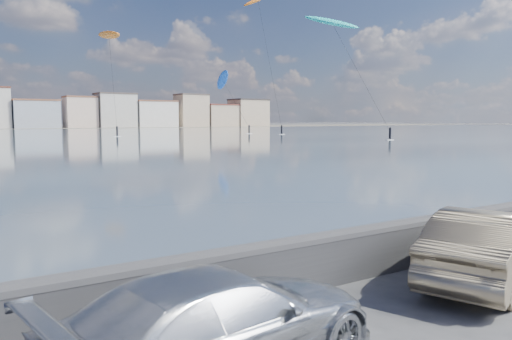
% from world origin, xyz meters
% --- Properties ---
extents(seawall, '(400.00, 0.36, 1.08)m').
position_xyz_m(seawall, '(0.00, 2.70, 0.58)').
color(seawall, '#28282B').
rests_on(seawall, ground).
extents(car_silver, '(4.88, 2.58, 1.35)m').
position_xyz_m(car_silver, '(-1.57, 0.84, 0.67)').
color(car_silver, '#B9BDC2').
rests_on(car_silver, ground).
extents(car_champagne, '(4.71, 3.00, 1.46)m').
position_xyz_m(car_champagne, '(4.62, 1.15, 0.73)').
color(car_champagne, tan).
rests_on(car_champagne, ground).
extents(kitesurfer_0, '(6.14, 20.76, 22.15)m').
position_xyz_m(kitesurfer_0, '(27.34, 102.10, 20.63)').
color(kitesurfer_0, orange).
rests_on(kitesurfer_0, ground).
extents(kitesurfer_6, '(8.63, 14.90, 21.05)m').
position_xyz_m(kitesurfer_6, '(51.84, 59.72, 18.98)').
color(kitesurfer_6, '#19BFBF').
rests_on(kitesurfer_6, ground).
extents(kitesurfer_9, '(3.65, 16.66, 15.14)m').
position_xyz_m(kitesurfer_9, '(53.92, 100.76, 12.25)').
color(kitesurfer_9, blue).
rests_on(kitesurfer_9, ground).
extents(kitesurfer_13, '(7.31, 7.65, 30.82)m').
position_xyz_m(kitesurfer_13, '(55.09, 87.21, 28.03)').
color(kitesurfer_13, orange).
rests_on(kitesurfer_13, ground).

